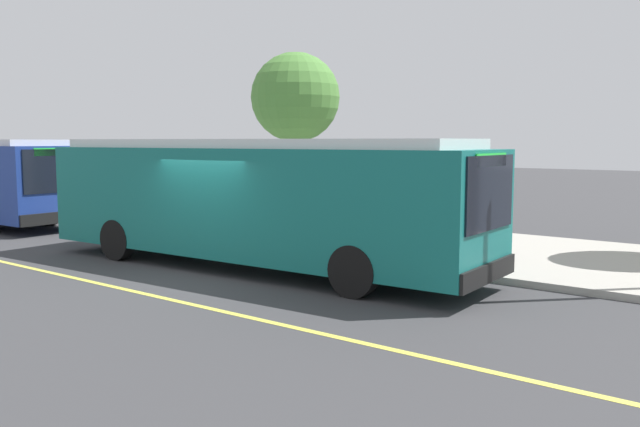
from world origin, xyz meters
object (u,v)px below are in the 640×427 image
at_px(waiting_bench, 349,218).
at_px(pedestrian_commuter, 397,212).
at_px(transit_bus_main, 253,198).
at_px(route_sign_post, 361,180).

bearing_deg(waiting_bench, pedestrian_commuter, -31.23).
height_order(transit_bus_main, pedestrian_commuter, transit_bus_main).
bearing_deg(transit_bus_main, route_sign_post, 59.10).
bearing_deg(waiting_bench, route_sign_post, -49.57).
distance_m(transit_bus_main, waiting_bench, 5.17).
bearing_deg(route_sign_post, waiting_bench, 130.43).
height_order(route_sign_post, pedestrian_commuter, route_sign_post).
bearing_deg(waiting_bench, transit_bus_main, -79.96).
relative_size(waiting_bench, route_sign_post, 0.57).
bearing_deg(transit_bus_main, pedestrian_commuter, 62.40).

